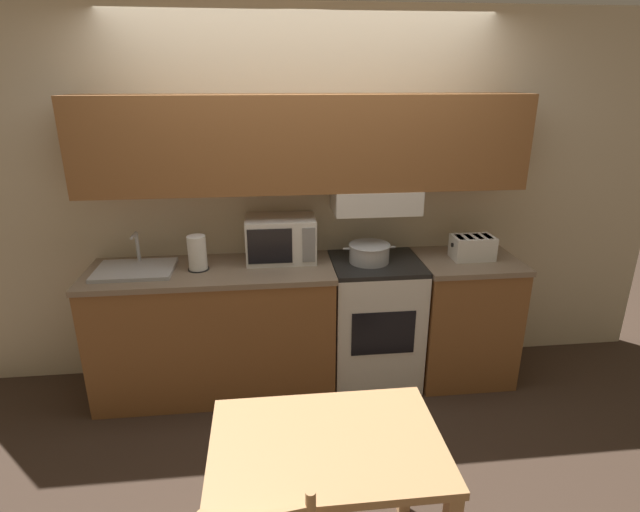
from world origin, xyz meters
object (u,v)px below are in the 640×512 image
object	(u,v)px
toaster	(473,247)
sink_basin	(135,269)
stove_range	(374,321)
microwave	(281,239)
dining_table	(327,465)
cooking_pot	(369,252)
paper_towel_roll	(197,253)

from	to	relation	value
toaster	sink_basin	world-z (taller)	sink_basin
stove_range	microwave	bearing A→B (deg)	170.41
sink_basin	dining_table	bearing A→B (deg)	-54.52
microwave	dining_table	world-z (taller)	microwave
toaster	sink_basin	bearing A→B (deg)	179.87
cooking_pot	toaster	distance (m)	0.72
sink_basin	paper_towel_roll	distance (m)	0.42
stove_range	dining_table	distance (m)	1.61
toaster	sink_basin	xyz separation A→B (m)	(-2.27, 0.01, -0.07)
stove_range	cooking_pot	size ratio (longest dim) A/B	2.53
microwave	paper_towel_roll	bearing A→B (deg)	-166.88
paper_towel_roll	sink_basin	bearing A→B (deg)	179.04
cooking_pot	paper_towel_roll	world-z (taller)	paper_towel_roll
sink_basin	paper_towel_roll	bearing A→B (deg)	-0.96
toaster	paper_towel_roll	size ratio (longest dim) A/B	1.28
cooking_pot	toaster	xyz separation A→B (m)	(0.72, -0.01, 0.01)
cooking_pot	microwave	world-z (taller)	microwave
dining_table	microwave	bearing A→B (deg)	94.16
microwave	dining_table	bearing A→B (deg)	-85.84
dining_table	paper_towel_roll	bearing A→B (deg)	113.94
microwave	paper_towel_roll	distance (m)	0.56
stove_range	paper_towel_roll	world-z (taller)	paper_towel_roll
stove_range	cooking_pot	distance (m)	0.53
stove_range	cooking_pot	xyz separation A→B (m)	(-0.05, -0.00, 0.52)
toaster	dining_table	bearing A→B (deg)	-128.73
cooking_pot	sink_basin	size ratio (longest dim) A/B	0.73
microwave	toaster	size ratio (longest dim) A/B	1.59
paper_towel_roll	dining_table	distance (m)	1.69
stove_range	paper_towel_roll	xyz separation A→B (m)	(-1.19, -0.02, 0.57)
stove_range	toaster	world-z (taller)	toaster
microwave	dining_table	size ratio (longest dim) A/B	0.50
dining_table	sink_basin	bearing A→B (deg)	125.48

